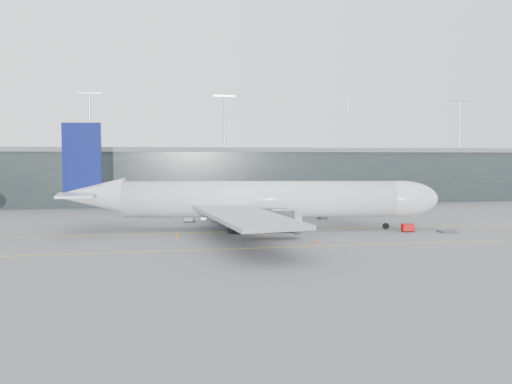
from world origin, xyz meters
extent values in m
plane|color=slate|center=(0.00, 0.00, 0.00)|extent=(320.00, 320.00, 0.00)
cube|color=gold|center=(0.00, -4.00, 0.01)|extent=(160.00, 0.25, 0.02)
cube|color=gold|center=(0.00, -20.00, 0.01)|extent=(160.00, 0.25, 0.02)
cube|color=gold|center=(5.00, 20.00, 0.01)|extent=(0.25, 60.00, 0.02)
cube|color=black|center=(0.00, 58.00, 7.00)|extent=(240.00, 35.00, 14.00)
cube|color=slate|center=(0.00, 58.00, 14.60)|extent=(240.00, 36.00, 1.20)
cylinder|color=#9E9EA3|center=(-30.00, 48.00, 22.00)|extent=(0.60, 0.60, 14.00)
cylinder|color=#9E9EA3|center=(5.00, 48.00, 22.00)|extent=(0.60, 0.60, 14.00)
cylinder|color=#9E9EA3|center=(40.00, 48.00, 22.00)|extent=(0.60, 0.60, 14.00)
cylinder|color=#9E9EA3|center=(75.00, 48.00, 22.00)|extent=(0.60, 0.60, 14.00)
cylinder|color=white|center=(5.25, -2.77, 5.36)|extent=(46.98, 12.77, 6.28)
ellipsoid|color=white|center=(29.80, -6.26, 5.36)|extent=(13.93, 8.07, 6.28)
cone|color=white|center=(-23.31, 1.30, 6.07)|extent=(11.87, 7.53, 6.02)
cube|color=gray|center=(4.25, -2.63, 2.94)|extent=(16.75, 7.29, 2.02)
cube|color=black|center=(33.61, -6.80, 6.38)|extent=(2.63, 3.32, 0.81)
cube|color=gray|center=(0.03, -17.87, 4.35)|extent=(13.06, 30.33, 0.56)
cylinder|color=#3C3C41|center=(5.90, -12.57, 2.63)|extent=(7.51, 4.51, 3.54)
cube|color=gray|center=(4.45, 13.19, 4.35)|extent=(20.30, 30.51, 0.56)
cylinder|color=#3C3C41|center=(8.61, 6.47, 2.63)|extent=(7.51, 4.51, 3.54)
cube|color=#0A1258|center=(-24.81, 1.51, 12.45)|extent=(6.58, 1.43, 12.15)
cube|color=white|center=(-25.10, -4.07, 6.58)|extent=(6.62, 9.71, 0.35)
cube|color=white|center=(-23.53, 6.95, 6.58)|extent=(8.69, 10.56, 0.35)
cylinder|color=black|center=(27.29, -5.90, 0.56)|extent=(1.16, 0.56, 1.11)
cylinder|color=#9E9EA3|center=(27.29, -5.90, 1.32)|extent=(0.30, 0.30, 2.63)
cylinder|color=black|center=(0.56, -7.01, 0.66)|extent=(1.37, 0.69, 1.32)
cylinder|color=black|center=(1.92, 2.61, 0.66)|extent=(1.37, 0.69, 1.32)
cube|color=#2B2B30|center=(23.81, 1.87, 4.65)|extent=(4.04, 4.24, 2.60)
cube|color=#2B2B30|center=(20.84, 8.99, 4.65)|extent=(6.81, 12.05, 2.32)
cube|color=#2B2B30|center=(16.18, 20.14, 4.65)|extent=(7.02, 12.14, 2.42)
cube|color=#2B2B30|center=(11.52, 31.29, 4.65)|extent=(7.23, 12.23, 2.51)
cylinder|color=#9E9EA3|center=(20.59, 9.59, 1.77)|extent=(0.46, 0.46, 3.53)
cube|color=#3C3C41|center=(20.59, 9.59, 0.33)|extent=(2.25, 2.00, 0.65)
cylinder|color=#2B2B30|center=(23.81, 40.50, 4.65)|extent=(3.72, 3.72, 2.79)
cylinder|color=#2B2B30|center=(23.81, 40.50, 1.67)|extent=(1.67, 1.67, 3.35)
cube|color=#BA0D0D|center=(29.56, -9.58, 0.76)|extent=(2.07, 1.40, 1.17)
cylinder|color=black|center=(28.81, -9.97, 0.18)|extent=(0.37, 0.16, 0.36)
cylinder|color=black|center=(30.24, -10.08, 0.18)|extent=(0.37, 0.16, 0.36)
cylinder|color=black|center=(28.87, -9.07, 0.18)|extent=(0.37, 0.16, 0.36)
cylinder|color=black|center=(30.31, -9.18, 0.18)|extent=(0.37, 0.16, 0.36)
cube|color=#3B3B40|center=(35.79, -11.37, 0.16)|extent=(2.82, 2.31, 0.27)
cube|color=#3C3C41|center=(-6.36, 9.47, 0.15)|extent=(2.41, 2.12, 0.20)
cube|color=silver|center=(-6.36, 9.47, 1.07)|extent=(1.99, 1.92, 1.53)
cube|color=#274B9A|center=(-6.36, 9.47, 1.87)|extent=(2.05, 1.98, 0.08)
cube|color=#3C3C41|center=(-3.31, 11.45, 0.14)|extent=(1.94, 1.57, 0.19)
cube|color=silver|center=(-3.31, 11.45, 0.99)|extent=(1.56, 1.47, 1.42)
cube|color=#274B9A|center=(-3.31, 11.45, 1.73)|extent=(1.61, 1.52, 0.08)
cube|color=#3C3C41|center=(-1.17, 9.40, 0.16)|extent=(2.62, 2.33, 0.22)
cube|color=#B8BBC5|center=(-1.17, 9.40, 1.15)|extent=(2.17, 2.10, 1.65)
cube|color=#274B9A|center=(-1.17, 9.40, 2.01)|extent=(2.24, 2.17, 0.09)
cone|color=orange|center=(31.80, -6.97, 0.34)|extent=(0.43, 0.43, 0.69)
cone|color=red|center=(10.73, -17.97, 0.36)|extent=(0.45, 0.45, 0.72)
cone|color=red|center=(10.35, 12.35, 0.33)|extent=(0.41, 0.41, 0.65)
cone|color=#E55A0C|center=(-9.16, -9.48, 0.39)|extent=(0.50, 0.50, 0.79)
camera|label=1|loc=(-10.67, -87.58, 12.65)|focal=35.00mm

